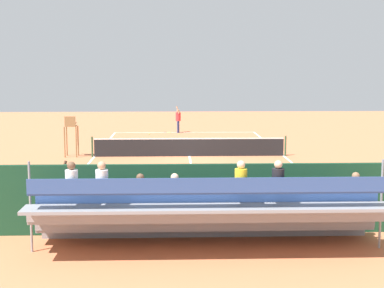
{
  "coord_description": "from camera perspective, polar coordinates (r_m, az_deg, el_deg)",
  "views": [
    {
      "loc": [
        0.89,
        29.72,
        4.71
      ],
      "look_at": [
        0.0,
        4.0,
        1.2
      ],
      "focal_mm": 53.34,
      "sensor_mm": 36.0,
      "label": 1
    }
  ],
  "objects": [
    {
      "name": "tennis_ball_far",
      "position": [
        39.65,
        -1.3,
        0.99
      ],
      "size": [
        0.07,
        0.07,
        0.07
      ],
      "primitive_type": "sphere",
      "color": "#CCDB33",
      "rests_on": "ground"
    },
    {
      "name": "courtside_bench",
      "position": [
        17.29,
        9.34,
        -6.23
      ],
      "size": [
        1.8,
        0.4,
        0.93
      ],
      "color": "#9E754C",
      "rests_on": "ground"
    },
    {
      "name": "tennis_net",
      "position": [
        30.03,
        -0.27,
        -0.29
      ],
      "size": [
        10.3,
        0.1,
        1.07
      ],
      "color": "black",
      "rests_on": "ground"
    },
    {
      "name": "backdrop_wall",
      "position": [
        16.17,
        1.24,
        -5.49
      ],
      "size": [
        18.0,
        0.16,
        2.0
      ],
      "primitive_type": "cube",
      "color": "#194228",
      "rests_on": "ground"
    },
    {
      "name": "bleacher_stand",
      "position": [
        14.84,
        1.72,
        -6.79
      ],
      "size": [
        9.06,
        2.4,
        2.48
      ],
      "color": "gray",
      "rests_on": "ground"
    },
    {
      "name": "tennis_ball_near",
      "position": [
        39.74,
        -4.28,
        0.99
      ],
      "size": [
        0.07,
        0.07,
        0.07
      ],
      "primitive_type": "sphere",
      "color": "#CCDB33",
      "rests_on": "ground"
    },
    {
      "name": "equipment_bag",
      "position": [
        17.04,
        4.47,
        -7.68
      ],
      "size": [
        0.9,
        0.36,
        0.36
      ],
      "primitive_type": "cube",
      "color": "#334C8C",
      "rests_on": "ground"
    },
    {
      "name": "tennis_racket",
      "position": [
        40.92,
        -2.36,
        1.17
      ],
      "size": [
        0.57,
        0.44,
        0.03
      ],
      "color": "black",
      "rests_on": "ground"
    },
    {
      "name": "tennis_player",
      "position": [
        40.73,
        -1.39,
        2.56
      ],
      "size": [
        0.41,
        0.55,
        1.93
      ],
      "color": "navy",
      "rests_on": "ground"
    },
    {
      "name": "ground_plane",
      "position": [
        30.1,
        -0.26,
        -1.24
      ],
      "size": [
        60.0,
        60.0,
        0.0
      ],
      "primitive_type": "plane",
      "color": "#CC7047"
    },
    {
      "name": "umpire_chair",
      "position": [
        30.46,
        -12.01,
        1.19
      ],
      "size": [
        0.67,
        0.67,
        2.14
      ],
      "color": "olive",
      "rests_on": "ground"
    },
    {
      "name": "line_judge",
      "position": [
        17.4,
        -12.74,
        -4.68
      ],
      "size": [
        0.39,
        0.54,
        1.93
      ],
      "color": "#232328",
      "rests_on": "ground"
    },
    {
      "name": "court_line_markings",
      "position": [
        30.14,
        -0.27,
        -1.22
      ],
      "size": [
        10.1,
        22.2,
        0.01
      ],
      "color": "white",
      "rests_on": "ground"
    }
  ]
}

